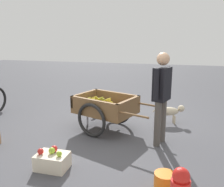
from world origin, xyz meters
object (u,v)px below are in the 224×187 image
object	(u,v)px
dog	(170,111)
apple_crate	(52,160)
vendor_person	(162,91)
plastic_bucket	(164,184)
fruit_cart	(105,108)

from	to	relation	value
dog	apple_crate	world-z (taller)	dog
vendor_person	plastic_bucket	size ratio (longest dim) A/B	5.80
dog	plastic_bucket	bearing A→B (deg)	90.00
plastic_bucket	vendor_person	bearing A→B (deg)	-84.00
dog	vendor_person	bearing A→B (deg)	82.11
plastic_bucket	apple_crate	world-z (taller)	apple_crate
apple_crate	plastic_bucket	bearing A→B (deg)	172.93
fruit_cart	dog	bearing A→B (deg)	-151.61
vendor_person	fruit_cart	bearing A→B (deg)	-19.89
fruit_cart	apple_crate	world-z (taller)	fruit_cart
fruit_cart	plastic_bucket	size ratio (longest dim) A/B	6.72
fruit_cart	apple_crate	bearing A→B (deg)	79.11
fruit_cart	vendor_person	bearing A→B (deg)	160.11
vendor_person	dog	distance (m)	1.26
fruit_cart	dog	world-z (taller)	fruit_cart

